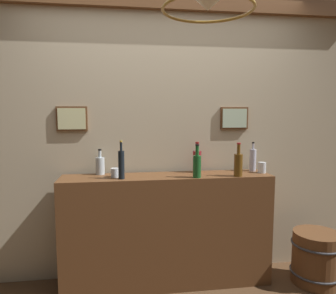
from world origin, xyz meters
TOP-DOWN VIEW (x-y plane):
  - panelled_rear_partition at (-0.00, 1.10)m, footprint 3.64×0.15m
  - bar_shelf_unit at (0.00, 0.85)m, footprint 1.79×0.34m
  - liquor_bottle_tequila at (0.59, 0.73)m, footprint 0.07×0.07m
  - liquor_bottle_mezcal at (0.80, 0.94)m, footprint 0.06×0.06m
  - liquor_bottle_brandy at (-0.38, 0.77)m, footprint 0.05×0.05m
  - liquor_bottle_rye at (0.29, 0.96)m, footprint 0.08×0.08m
  - liquor_bottle_vodka at (-0.57, 0.98)m, footprint 0.08×0.08m
  - liquor_bottle_vermouth at (0.23, 0.73)m, footprint 0.07×0.07m
  - glass_tumbler_rocks at (-0.44, 0.85)m, footprint 0.07×0.07m
  - glass_tumbler_highball at (0.85, 0.84)m, footprint 0.07×0.07m
  - wooden_barrel at (1.30, 0.67)m, footprint 0.43×0.43m

SIDE VIEW (x-z plane):
  - wooden_barrel at x=1.30m, z-range 0.00..0.46m
  - bar_shelf_unit at x=0.00m, z-range 0.00..0.97m
  - glass_tumbler_rocks at x=-0.44m, z-range 0.97..1.05m
  - glass_tumbler_highball at x=0.85m, z-range 0.97..1.07m
  - liquor_bottle_vodka at x=-0.57m, z-range 0.94..1.16m
  - liquor_bottle_vermouth at x=0.23m, z-range 0.94..1.21m
  - liquor_bottle_rye at x=0.29m, z-range 0.94..1.21m
  - liquor_bottle_tequila at x=0.59m, z-range 0.93..1.22m
  - liquor_bottle_mezcal at x=0.80m, z-range 0.94..1.21m
  - liquor_bottle_brandy at x=-0.38m, z-range 0.94..1.25m
  - panelled_rear_partition at x=0.00m, z-range 0.07..2.79m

